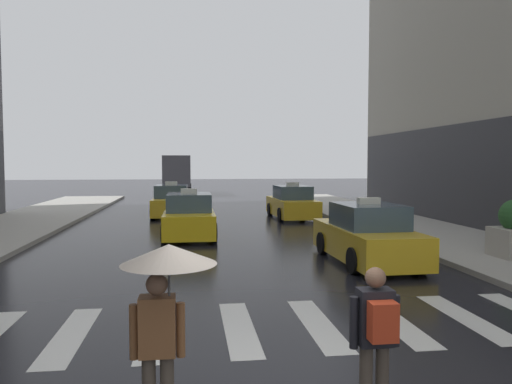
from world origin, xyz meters
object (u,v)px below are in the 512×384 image
(pedestrian_with_umbrella, at_px, (165,287))
(taxi_third, at_px, (292,204))
(taxi_lead, at_px, (367,236))
(taxi_fourth, at_px, (171,202))
(taxi_second, at_px, (189,217))
(box_truck, at_px, (177,174))
(pedestrian_with_backpack, at_px, (376,332))

(pedestrian_with_umbrella, bearing_deg, taxi_third, 74.53)
(taxi_lead, height_order, taxi_fourth, same)
(taxi_lead, distance_m, taxi_fourth, 13.92)
(taxi_lead, relative_size, pedestrian_with_umbrella, 2.36)
(taxi_second, relative_size, box_truck, 0.60)
(pedestrian_with_backpack, bearing_deg, taxi_third, 80.81)
(box_truck, bearing_deg, taxi_lead, -78.59)
(pedestrian_with_backpack, bearing_deg, pedestrian_with_umbrella, 178.73)
(box_truck, bearing_deg, taxi_third, -71.60)
(taxi_second, xyz_separation_m, taxi_fourth, (-0.92, 7.21, 0.00))
(box_truck, distance_m, pedestrian_with_backpack, 37.58)
(taxi_third, distance_m, pedestrian_with_backpack, 19.37)
(pedestrian_with_umbrella, bearing_deg, taxi_lead, 57.76)
(taxi_fourth, distance_m, pedestrian_with_backpack, 20.98)
(taxi_fourth, relative_size, box_truck, 0.60)
(taxi_fourth, bearing_deg, pedestrian_with_umbrella, -88.02)
(taxi_second, height_order, pedestrian_with_backpack, taxi_second)
(taxi_lead, distance_m, taxi_second, 7.32)
(taxi_lead, distance_m, taxi_third, 10.99)
(pedestrian_with_umbrella, bearing_deg, taxi_fourth, 91.98)
(taxi_third, xyz_separation_m, taxi_fourth, (-5.99, 1.66, 0.00))
(taxi_second, relative_size, pedestrian_with_backpack, 2.75)
(taxi_second, xyz_separation_m, taxi_third, (5.07, 5.54, 0.00))
(taxi_lead, bearing_deg, pedestrian_with_umbrella, -122.24)
(pedestrian_with_umbrella, xyz_separation_m, pedestrian_with_backpack, (2.18, -0.05, -0.54))
(taxi_fourth, bearing_deg, taxi_lead, -65.32)
(taxi_second, bearing_deg, box_truck, 92.46)
(taxi_second, height_order, taxi_fourth, same)
(box_truck, height_order, pedestrian_with_backpack, box_truck)
(box_truck, bearing_deg, taxi_fourth, -89.63)
(taxi_fourth, height_order, pedestrian_with_backpack, taxi_fourth)
(pedestrian_with_backpack, bearing_deg, taxi_fourth, 97.95)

